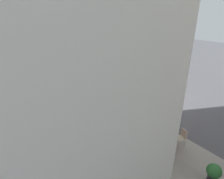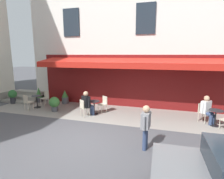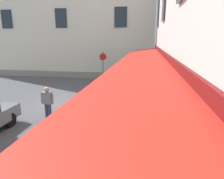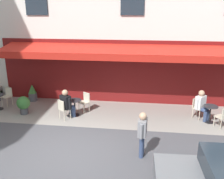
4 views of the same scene
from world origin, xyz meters
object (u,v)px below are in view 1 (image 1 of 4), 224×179
object	(u,v)px
cafe_chair_cream_corner_right	(113,107)
walking_pedestrian_in_grey	(127,80)
seated_patron_in_black	(129,105)
seated_companion_in_white	(78,81)
cafe_chair_cream_back_row	(83,79)
cafe_table_near_entrance	(123,108)
cafe_table_streetside	(171,140)
parked_car_grey	(125,71)
potted_plant_entrance_left	(168,161)
potted_plant_entrance_right	(214,173)
cafe_chair_cream_corner_left	(182,136)
potted_plant_under_sign	(152,124)
cafe_table_mid_terrace	(79,82)
cafe_chair_cream_near_door	(159,142)
potted_plant_by_steps	(133,140)
cafe_chair_cream_by_window	(133,107)
cafe_chair_cream_kerbside	(77,84)

from	to	relation	value
cafe_chair_cream_corner_right	walking_pedestrian_in_grey	world-z (taller)	walking_pedestrian_in_grey
seated_patron_in_black	seated_companion_in_white	xyz separation A→B (m)	(-5.84, -0.64, -0.01)
cafe_chair_cream_back_row	cafe_table_near_entrance	bearing A→B (deg)	-4.41
cafe_table_near_entrance	cafe_table_streetside	world-z (taller)	same
parked_car_grey	potted_plant_entrance_left	bearing A→B (deg)	-31.69
cafe_table_near_entrance	potted_plant_entrance_right	distance (m)	6.06
cafe_chair_cream_corner_left	potted_plant_under_sign	distance (m)	1.66
potted_plant_entrance_left	parked_car_grey	xyz separation A→B (m)	(-10.26, 6.33, 0.21)
cafe_table_near_entrance	cafe_chair_cream_back_row	xyz separation A→B (m)	(-6.27, 0.48, 0.06)
potted_plant_entrance_right	parked_car_grey	distance (m)	12.91
cafe_table_near_entrance	potted_plant_entrance_left	distance (m)	4.82
cafe_chair_cream_corner_left	potted_plant_under_sign	world-z (taller)	cafe_chair_cream_corner_left
cafe_table_near_entrance	parked_car_grey	bearing A→B (deg)	138.73
cafe_table_mid_terrace	potted_plant_under_sign	xyz separation A→B (m)	(8.29, 0.17, -0.01)
potted_plant_under_sign	cafe_chair_cream_corner_left	bearing A→B (deg)	9.13
potted_plant_entrance_left	cafe_chair_cream_near_door	bearing A→B (deg)	148.98
potted_plant_by_steps	cafe_chair_cream_by_window	bearing A→B (deg)	138.32
seated_companion_in_white	potted_plant_under_sign	xyz separation A→B (m)	(7.98, 0.44, -0.23)
potted_plant_entrance_left	parked_car_grey	bearing A→B (deg)	148.31
cafe_chair_cream_by_window	cafe_chair_cream_kerbside	world-z (taller)	same
parked_car_grey	walking_pedestrian_in_grey	bearing A→B (deg)	-37.74
cafe_table_mid_terrace	cafe_table_streetside	world-z (taller)	same
cafe_chair_cream_corner_left	seated_patron_in_black	size ratio (longest dim) A/B	0.68
cafe_chair_cream_near_door	cafe_chair_cream_corner_right	bearing A→B (deg)	175.76
parked_car_grey	cafe_table_mid_terrace	bearing A→B (deg)	-93.06
cafe_chair_cream_near_door	parked_car_grey	size ratio (longest dim) A/B	0.21
cafe_chair_cream_by_window	potted_plant_entrance_right	xyz separation A→B (m)	(5.66, -1.07, -0.01)
cafe_table_streetside	parked_car_grey	size ratio (longest dim) A/B	0.17
potted_plant_entrance_left	potted_plant_by_steps	xyz separation A→B (m)	(-1.90, -0.19, -0.07)
cafe_chair_cream_kerbside	seated_patron_in_black	world-z (taller)	seated_patron_in_black
cafe_chair_cream_corner_right	cafe_chair_cream_back_row	size ratio (longest dim) A/B	1.00
cafe_table_mid_terrace	potted_plant_entrance_right	size ratio (longest dim) A/B	0.82
walking_pedestrian_in_grey	potted_plant_entrance_left	world-z (taller)	walking_pedestrian_in_grey
cafe_table_near_entrance	potted_plant_by_steps	world-z (taller)	potted_plant_by_steps
cafe_chair_cream_by_window	cafe_chair_cream_back_row	distance (m)	6.65
potted_plant_entrance_left	potted_plant_entrance_right	size ratio (longest dim) A/B	1.12
cafe_chair_cream_near_door	walking_pedestrian_in_grey	world-z (taller)	walking_pedestrian_in_grey
potted_plant_by_steps	potted_plant_under_sign	bearing A→B (deg)	101.02
cafe_chair_cream_corner_left	cafe_chair_cream_near_door	xyz separation A→B (m)	(-0.34, -1.22, 0.00)
cafe_chair_cream_by_window	potted_plant_entrance_left	xyz separation A→B (m)	(4.24, -1.89, -0.05)
cafe_chair_cream_by_window	cafe_table_mid_terrace	world-z (taller)	cafe_chair_cream_by_window
walking_pedestrian_in_grey	parked_car_grey	size ratio (longest dim) A/B	0.36
seated_patron_in_black	potted_plant_entrance_right	world-z (taller)	seated_patron_in_black
cafe_table_near_entrance	potted_plant_entrance_right	world-z (taller)	potted_plant_entrance_right
cafe_chair_cream_corner_left	cafe_table_near_entrance	bearing A→B (deg)	-174.34
walking_pedestrian_in_grey	potted_plant_entrance_right	xyz separation A→B (m)	(9.11, -3.53, -0.37)
cafe_chair_cream_by_window	cafe_table_streetside	size ratio (longest dim) A/B	1.21
cafe_table_streetside	potted_plant_entrance_left	world-z (taller)	potted_plant_entrance_left
cafe_chair_cream_corner_right	cafe_chair_cream_corner_left	xyz separation A→B (m)	(4.38, 0.92, 0.00)
cafe_chair_cream_corner_right	cafe_table_mid_terrace	distance (m)	5.56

